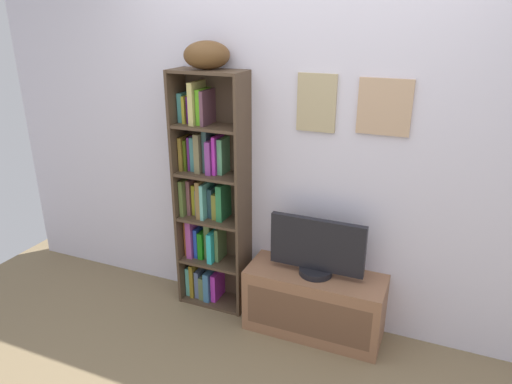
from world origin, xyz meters
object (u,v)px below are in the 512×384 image
bookshelf (208,199)px  football (207,55)px  television (317,248)px  tv_stand (314,303)px

bookshelf → football: bearing=-31.5°
football → television: bearing=-4.3°
bookshelf → football: football is taller
tv_stand → television: (0.00, 0.00, 0.41)m
bookshelf → television: (0.83, -0.09, -0.18)m
bookshelf → tv_stand: (0.83, -0.09, -0.59)m
tv_stand → football: bearing=175.6°
bookshelf → television: bookshelf is taller
television → tv_stand: bearing=-90.0°
football → bookshelf: bearing=148.5°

